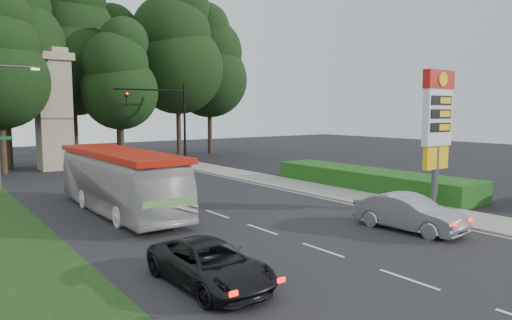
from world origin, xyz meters
TOP-DOWN VIEW (x-y plane):
  - ground at (0.00, 0.00)m, footprint 120.00×120.00m
  - road_surface at (0.00, 12.00)m, footprint 14.00×80.00m
  - sidewalk_right at (8.50, 12.00)m, footprint 3.00×80.00m
  - hedge at (11.50, 8.00)m, footprint 3.00×14.00m
  - gas_station_pylon at (9.20, 1.99)m, footprint 2.10×0.45m
  - traffic_signal_mast at (5.68, 24.00)m, footprint 6.10×0.35m
  - streetlight_signs at (-6.99, 22.01)m, footprint 2.75×0.98m
  - monument at (-2.00, 30.00)m, footprint 3.00×3.00m
  - tree_center_left at (-5.00, 33.00)m, footprint 10.08×10.08m
  - tree_center_right at (1.00, 35.00)m, footprint 9.24×9.24m
  - tree_east_near at (6.00, 37.00)m, footprint 8.12×8.12m
  - tree_east_mid at (11.00, 33.00)m, footprint 9.52×9.52m
  - tree_far_east at (16.00, 35.00)m, footprint 8.68×8.68m
  - tree_monument_right at (3.50, 29.50)m, footprint 6.72×6.72m
  - transit_bus at (-3.50, 10.71)m, footprint 2.55×10.81m
  - sedan_silver at (4.78, 0.35)m, footprint 1.93×4.60m
  - suv_charcoal at (-4.81, 0.09)m, footprint 2.15×4.48m

SIDE VIEW (x-z plane):
  - ground at x=0.00m, z-range 0.00..0.00m
  - road_surface at x=0.00m, z-range 0.00..0.02m
  - sidewalk_right at x=8.50m, z-range 0.00..0.12m
  - hedge at x=11.50m, z-range 0.00..1.20m
  - suv_charcoal at x=-4.81m, z-range 0.00..1.23m
  - sedan_silver at x=4.78m, z-range 0.00..1.48m
  - transit_bus at x=-3.50m, z-range 0.00..3.01m
  - streetlight_signs at x=-6.99m, z-range 0.44..8.44m
  - gas_station_pylon at x=9.20m, z-range 1.02..7.87m
  - traffic_signal_mast at x=5.68m, z-range 1.07..8.27m
  - monument at x=-2.00m, z-range 0.08..10.13m
  - tree_monument_right at x=3.50m, z-range 1.41..14.61m
  - tree_east_near at x=6.00m, z-range 1.71..17.66m
  - tree_far_east at x=16.00m, z-range 1.83..18.88m
  - tree_center_right at x=1.00m, z-range 1.94..20.09m
  - tree_east_mid at x=11.00m, z-range 2.00..20.70m
  - tree_center_left at x=-5.00m, z-range 2.12..21.92m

